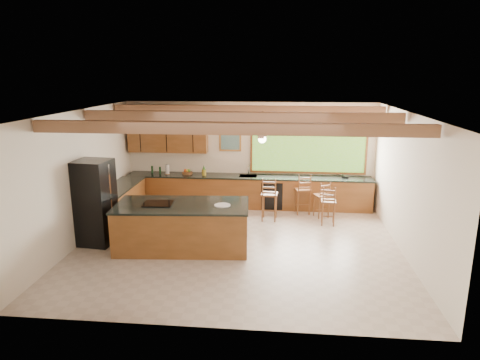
# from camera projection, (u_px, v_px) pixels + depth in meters

# --- Properties ---
(ground) EXTENTS (7.20, 7.20, 0.00)m
(ground) POSITION_uv_depth(u_px,v_px,m) (238.00, 245.00, 9.69)
(ground) COLOR #C0AE9F
(ground) RESTS_ON ground
(room_shell) EXTENTS (7.27, 6.54, 3.02)m
(room_shell) POSITION_uv_depth(u_px,v_px,m) (233.00, 144.00, 9.80)
(room_shell) COLOR silver
(room_shell) RESTS_ON ground
(counter_run) EXTENTS (7.12, 3.10, 1.22)m
(counter_run) POSITION_uv_depth(u_px,v_px,m) (218.00, 194.00, 12.09)
(counter_run) COLOR brown
(counter_run) RESTS_ON ground
(island) EXTENTS (2.99, 1.57, 1.03)m
(island) POSITION_uv_depth(u_px,v_px,m) (183.00, 226.00, 9.46)
(island) COLOR brown
(island) RESTS_ON ground
(refrigerator) EXTENTS (0.83, 0.81, 1.93)m
(refrigerator) POSITION_uv_depth(u_px,v_px,m) (95.00, 202.00, 9.61)
(refrigerator) COLOR black
(refrigerator) RESTS_ON ground
(bar_stool_a) EXTENTS (0.45, 0.45, 1.18)m
(bar_stool_a) POSITION_uv_depth(u_px,v_px,m) (269.00, 195.00, 11.15)
(bar_stool_a) COLOR brown
(bar_stool_a) RESTS_ON ground
(bar_stool_b) EXTENTS (0.39, 0.39, 1.03)m
(bar_stool_b) POSITION_uv_depth(u_px,v_px,m) (329.00, 202.00, 10.84)
(bar_stool_b) COLOR brown
(bar_stool_b) RESTS_ON ground
(bar_stool_c) EXTENTS (0.49, 0.49, 1.15)m
(bar_stool_c) POSITION_uv_depth(u_px,v_px,m) (303.00, 190.00, 11.69)
(bar_stool_c) COLOR brown
(bar_stool_c) RESTS_ON ground
(bar_stool_d) EXTENTS (0.48, 0.48, 1.00)m
(bar_stool_d) POSITION_uv_depth(u_px,v_px,m) (322.00, 196.00, 11.41)
(bar_stool_d) COLOR brown
(bar_stool_d) RESTS_ON ground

